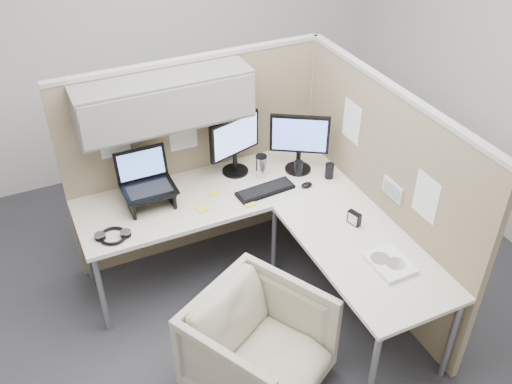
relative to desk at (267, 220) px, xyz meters
name	(u,v)px	position (x,y,z in m)	size (l,w,h in m)	color
ground	(258,306)	(-0.12, -0.13, -0.69)	(4.50, 4.50, 0.00)	#2F2F34
partition_back	(183,133)	(-0.34, 0.70, 0.41)	(2.00, 0.36, 1.63)	#927F60
partition_right	(378,191)	(0.78, -0.19, 0.13)	(0.07, 2.03, 1.63)	#927F60
desk	(267,220)	(0.00, 0.00, 0.00)	(2.00, 1.98, 0.73)	beige
office_chair	(259,344)	(-0.40, -0.72, -0.31)	(0.73, 0.69, 0.76)	beige
monitor_left	(235,141)	(0.01, 0.58, 0.32)	(0.43, 0.20, 0.47)	black
monitor_right	(299,139)	(0.46, 0.40, 0.32)	(0.39, 0.26, 0.47)	black
laptop_station	(148,186)	(-0.69, 0.47, 0.19)	(0.36, 0.31, 0.38)	black
keyboard	(265,190)	(0.11, 0.25, 0.05)	(0.43, 0.14, 0.02)	black
mouse	(307,185)	(0.41, 0.18, 0.06)	(0.09, 0.06, 0.03)	black
travel_mug	(261,166)	(0.17, 0.45, 0.13)	(0.08, 0.08, 0.18)	silver
soda_can_green	(329,171)	(0.62, 0.21, 0.10)	(0.07, 0.07, 0.12)	black
soda_can_silver	(298,168)	(0.43, 0.34, 0.10)	(0.07, 0.07, 0.12)	black
sticky_note_b	(250,204)	(-0.06, 0.16, 0.05)	(0.08, 0.08, 0.01)	yellow
sticky_note_d	(214,193)	(-0.24, 0.39, 0.05)	(0.08, 0.08, 0.01)	yellow
sticky_note_a	(202,209)	(-0.38, 0.24, 0.05)	(0.08, 0.08, 0.01)	yellow
sticky_note_c	(173,194)	(-0.51, 0.50, 0.05)	(0.08, 0.08, 0.01)	yellow
headphones	(113,236)	(-1.02, 0.21, 0.06)	(0.23, 0.23, 0.03)	black
paper_stack	(390,263)	(0.47, -0.78, 0.06)	(0.23, 0.29, 0.03)	white
desk_clock	(354,218)	(0.49, -0.34, 0.09)	(0.06, 0.10, 0.10)	black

